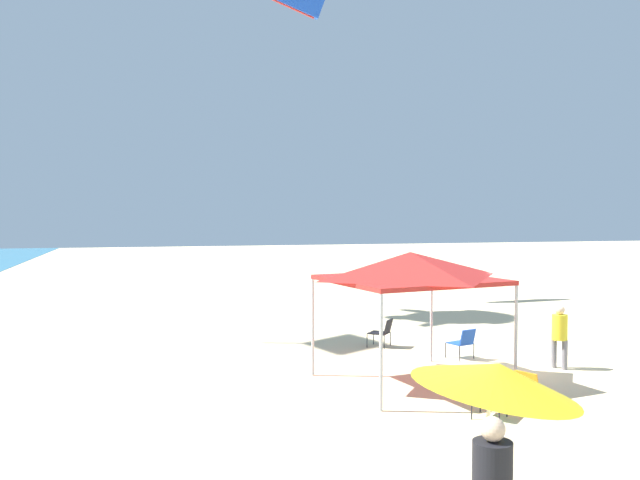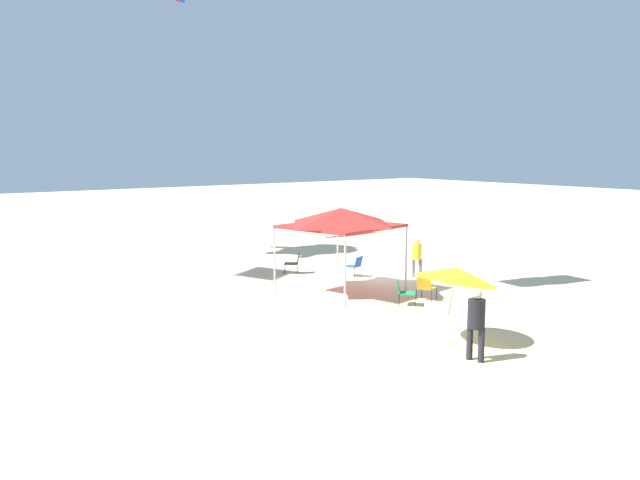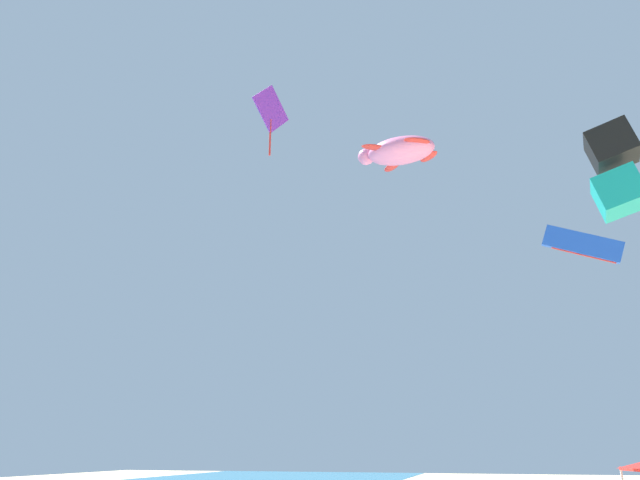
{
  "view_description": "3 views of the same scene",
  "coord_description": "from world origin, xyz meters",
  "px_view_note": "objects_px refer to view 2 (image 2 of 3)",
  "views": [
    {
      "loc": [
        -15.35,
        9.04,
        3.91
      ],
      "look_at": [
        0.06,
        5.18,
        3.22
      ],
      "focal_mm": 37.8,
      "sensor_mm": 36.0,
      "label": 1
    },
    {
      "loc": [
        -19.41,
        18.02,
        5.09
      ],
      "look_at": [
        -0.13,
        3.53,
        1.76
      ],
      "focal_mm": 38.17,
      "sensor_mm": 36.0,
      "label": 2
    },
    {
      "loc": [
        -21.37,
        8.6,
        2.94
      ],
      "look_at": [
        1.24,
        15.06,
        10.85
      ],
      "focal_mm": 34.76,
      "sensor_mm": 36.0,
      "label": 3
    }
  ],
  "objects_px": {
    "beach_umbrella": "(456,274)",
    "folding_chair_facing_ocean": "(294,262)",
    "folding_chair_left_of_tent": "(355,265)",
    "person_near_umbrella": "(476,319)",
    "person_by_tent": "(417,254)",
    "canopy_tent": "(341,218)",
    "folding_chair_right_of_tent": "(426,286)",
    "folding_chair_near_cooler": "(404,291)"
  },
  "relations": [
    {
      "from": "beach_umbrella",
      "to": "folding_chair_facing_ocean",
      "type": "distance_m",
      "value": 10.85
    },
    {
      "from": "folding_chair_left_of_tent",
      "to": "person_near_umbrella",
      "type": "distance_m",
      "value": 10.91
    },
    {
      "from": "folding_chair_left_of_tent",
      "to": "person_by_tent",
      "type": "distance_m",
      "value": 2.46
    },
    {
      "from": "canopy_tent",
      "to": "folding_chair_right_of_tent",
      "type": "distance_m",
      "value": 3.73
    },
    {
      "from": "canopy_tent",
      "to": "person_by_tent",
      "type": "distance_m",
      "value": 4.47
    },
    {
      "from": "folding_chair_facing_ocean",
      "to": "folding_chair_near_cooler",
      "type": "xyz_separation_m",
      "value": [
        -6.69,
        0.34,
        0.0
      ]
    },
    {
      "from": "person_near_umbrella",
      "to": "person_by_tent",
      "type": "bearing_deg",
      "value": 132.91
    },
    {
      "from": "folding_chair_left_of_tent",
      "to": "folding_chair_near_cooler",
      "type": "height_order",
      "value": "same"
    },
    {
      "from": "beach_umbrella",
      "to": "person_by_tent",
      "type": "relative_size",
      "value": 1.39
    },
    {
      "from": "folding_chair_facing_ocean",
      "to": "folding_chair_left_of_tent",
      "type": "relative_size",
      "value": 1.0
    },
    {
      "from": "folding_chair_right_of_tent",
      "to": "folding_chair_facing_ocean",
      "type": "bearing_deg",
      "value": -18.69
    },
    {
      "from": "folding_chair_facing_ocean",
      "to": "person_by_tent",
      "type": "relative_size",
      "value": 0.52
    },
    {
      "from": "beach_umbrella",
      "to": "folding_chair_near_cooler",
      "type": "xyz_separation_m",
      "value": [
        3.85,
        -1.85,
        -1.34
      ]
    },
    {
      "from": "folding_chair_facing_ocean",
      "to": "folding_chair_left_of_tent",
      "type": "height_order",
      "value": "same"
    },
    {
      "from": "folding_chair_facing_ocean",
      "to": "folding_chair_right_of_tent",
      "type": "relative_size",
      "value": 1.0
    },
    {
      "from": "folding_chair_left_of_tent",
      "to": "person_by_tent",
      "type": "bearing_deg",
      "value": 119.22
    },
    {
      "from": "folding_chair_left_of_tent",
      "to": "folding_chair_right_of_tent",
      "type": "distance_m",
      "value": 4.71
    },
    {
      "from": "folding_chair_left_of_tent",
      "to": "folding_chair_near_cooler",
      "type": "distance_m",
      "value": 5.06
    },
    {
      "from": "beach_umbrella",
      "to": "canopy_tent",
      "type": "bearing_deg",
      "value": -12.32
    },
    {
      "from": "canopy_tent",
      "to": "folding_chair_left_of_tent",
      "type": "xyz_separation_m",
      "value": [
        1.99,
        -2.3,
        -2.16
      ]
    },
    {
      "from": "person_by_tent",
      "to": "folding_chair_right_of_tent",
      "type": "bearing_deg",
      "value": 109.34
    },
    {
      "from": "folding_chair_right_of_tent",
      "to": "person_by_tent",
      "type": "height_order",
      "value": "person_by_tent"
    },
    {
      "from": "canopy_tent",
      "to": "folding_chair_left_of_tent",
      "type": "bearing_deg",
      "value": -49.08
    },
    {
      "from": "folding_chair_left_of_tent",
      "to": "folding_chair_right_of_tent",
      "type": "bearing_deg",
      "value": 60.47
    },
    {
      "from": "beach_umbrella",
      "to": "person_near_umbrella",
      "type": "xyz_separation_m",
      "value": [
        -1.35,
        0.79,
        -0.77
      ]
    },
    {
      "from": "folding_chair_near_cooler",
      "to": "person_by_tent",
      "type": "height_order",
      "value": "person_by_tent"
    },
    {
      "from": "person_near_umbrella",
      "to": "folding_chair_near_cooler",
      "type": "bearing_deg",
      "value": 143.31
    },
    {
      "from": "beach_umbrella",
      "to": "folding_chair_right_of_tent",
      "type": "distance_m",
      "value": 5.07
    },
    {
      "from": "folding_chair_left_of_tent",
      "to": "person_by_tent",
      "type": "xyz_separation_m",
      "value": [
        -1.59,
        -1.82,
        0.46
      ]
    },
    {
      "from": "folding_chair_facing_ocean",
      "to": "person_by_tent",
      "type": "xyz_separation_m",
      "value": [
        -3.58,
        -3.36,
        0.46
      ]
    },
    {
      "from": "beach_umbrella",
      "to": "folding_chair_near_cooler",
      "type": "distance_m",
      "value": 4.48
    },
    {
      "from": "folding_chair_left_of_tent",
      "to": "person_near_umbrella",
      "type": "bearing_deg",
      "value": 45.81
    },
    {
      "from": "person_by_tent",
      "to": "folding_chair_near_cooler",
      "type": "bearing_deg",
      "value": 100.19
    },
    {
      "from": "canopy_tent",
      "to": "person_by_tent",
      "type": "bearing_deg",
      "value": -84.45
    },
    {
      "from": "folding_chair_left_of_tent",
      "to": "person_near_umbrella",
      "type": "xyz_separation_m",
      "value": [
        -9.91,
        4.52,
        0.56
      ]
    },
    {
      "from": "folding_chair_left_of_tent",
      "to": "folding_chair_near_cooler",
      "type": "xyz_separation_m",
      "value": [
        -4.7,
        1.88,
        0.0
      ]
    },
    {
      "from": "person_near_umbrella",
      "to": "beach_umbrella",
      "type": "bearing_deg",
      "value": 139.89
    },
    {
      "from": "folding_chair_facing_ocean",
      "to": "person_near_umbrella",
      "type": "distance_m",
      "value": 12.28
    },
    {
      "from": "canopy_tent",
      "to": "folding_chair_facing_ocean",
      "type": "distance_m",
      "value": 4.59
    },
    {
      "from": "canopy_tent",
      "to": "folding_chair_left_of_tent",
      "type": "height_order",
      "value": "canopy_tent"
    },
    {
      "from": "folding_chair_left_of_tent",
      "to": "folding_chair_right_of_tent",
      "type": "height_order",
      "value": "same"
    },
    {
      "from": "canopy_tent",
      "to": "folding_chair_right_of_tent",
      "type": "relative_size",
      "value": 4.92
    }
  ]
}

